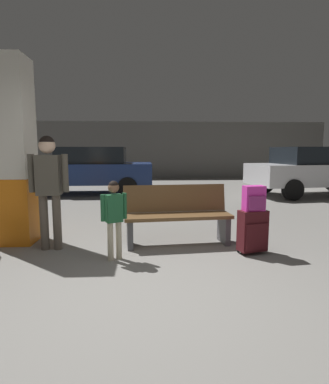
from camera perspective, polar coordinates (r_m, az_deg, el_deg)
ground_plane at (r=7.14m, az=-3.15°, el=-4.29°), size 18.00×18.00×0.10m
garage_back_wall at (r=15.84m, az=-3.27°, el=7.56°), size 18.00×0.12×2.80m
structural_pillar at (r=5.30m, az=-25.74°, el=6.39°), size 0.57×0.57×2.78m
bench at (r=4.81m, az=2.27°, el=-4.18°), size 1.64×0.68×0.89m
suitcase at (r=4.52m, az=15.66°, el=-6.80°), size 0.42×0.31×0.60m
backpack_bright at (r=4.43m, az=15.87°, el=-1.15°), size 0.30×0.22×0.34m
child at (r=4.10m, az=-9.13°, el=-3.51°), size 0.32×0.20×1.04m
adult at (r=4.72m, az=-20.20°, el=1.98°), size 0.55×0.22×1.62m
parked_car_side at (r=10.95m, az=25.56°, el=3.66°), size 4.29×2.23×1.51m
parked_car_far at (r=10.53m, az=-13.43°, el=4.07°), size 4.12×1.85×1.51m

